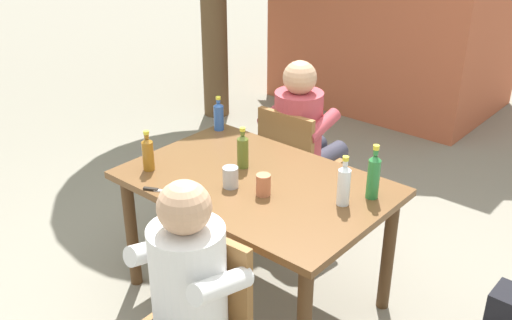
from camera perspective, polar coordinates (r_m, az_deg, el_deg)
ground_plane at (r=3.57m, az=0.00°, el=-12.78°), size 24.00×24.00×0.00m
dining_table at (r=3.20m, az=0.00°, el=-3.54°), size 1.40×0.94×0.76m
chair_near_right at (r=2.67m, az=-5.84°, el=-15.09°), size 0.46×0.46×0.87m
chair_far_left at (r=3.99m, az=3.78°, el=-0.11°), size 0.46×0.46×0.87m
person_in_white_shirt at (r=2.51m, az=-7.80°, el=-13.43°), size 0.47×0.61×1.18m
person_in_plaid_shirt at (r=4.00m, az=4.74°, el=2.58°), size 0.47×0.61×1.18m
bottle_blue at (r=3.76m, az=-3.63°, el=4.32°), size 0.06×0.06×0.22m
bottle_clear at (r=2.91m, az=8.51°, el=-2.31°), size 0.06×0.06×0.26m
bottle_green at (r=2.99m, az=11.31°, el=-1.46°), size 0.06×0.06×0.29m
bottle_amber at (r=3.28m, az=-10.42°, el=0.65°), size 0.06×0.06×0.23m
bottle_olive at (r=3.25m, az=-1.29°, el=0.95°), size 0.06×0.06×0.24m
cup_terracotta at (r=2.99m, az=0.72°, el=-2.41°), size 0.08×0.08×0.11m
cup_steel at (r=3.07m, az=-2.48°, el=-1.67°), size 0.08×0.08×0.11m
table_knife at (r=3.08m, az=-9.11°, el=-2.94°), size 0.22×0.13×0.01m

